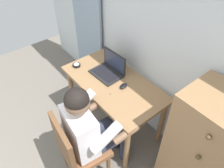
% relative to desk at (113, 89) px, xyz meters
% --- Properties ---
extents(wall_back, '(4.80, 0.05, 2.50)m').
position_rel_desk_xyz_m(wall_back, '(0.41, 0.38, 0.64)').
color(wall_back, silver).
rests_on(wall_back, ground_plane).
extents(curtain_panel, '(0.60, 0.03, 2.27)m').
position_rel_desk_xyz_m(curtain_panel, '(-0.93, 0.31, 0.52)').
color(curtain_panel, '#8EA3B7').
rests_on(curtain_panel, ground_plane).
extents(desk, '(1.16, 0.62, 0.72)m').
position_rel_desk_xyz_m(desk, '(0.00, 0.00, 0.00)').
color(desk, '#9E754C').
rests_on(desk, ground_plane).
extents(dresser, '(0.62, 0.47, 1.23)m').
position_rel_desk_xyz_m(dresser, '(1.10, 0.10, 0.00)').
color(dresser, '#9E754C').
rests_on(dresser, ground_plane).
extents(chair, '(0.46, 0.44, 0.86)m').
position_rel_desk_xyz_m(chair, '(0.29, -0.66, -0.13)').
color(chair, brown).
rests_on(chair, ground_plane).
extents(person_seated, '(0.57, 0.61, 1.18)m').
position_rel_desk_xyz_m(person_seated, '(0.31, -0.48, 0.05)').
color(person_seated, '#33384C').
rests_on(person_seated, ground_plane).
extents(laptop, '(0.35, 0.27, 0.24)m').
position_rel_desk_xyz_m(laptop, '(-0.15, 0.06, 0.16)').
color(laptop, '#232326').
rests_on(laptop, desk).
extents(computer_mouse, '(0.08, 0.11, 0.03)m').
position_rel_desk_xyz_m(computer_mouse, '(0.13, 0.03, 0.13)').
color(computer_mouse, black).
rests_on(computer_mouse, desk).
extents(desk_clock, '(0.09, 0.09, 0.03)m').
position_rel_desk_xyz_m(desk_clock, '(-0.48, -0.16, 0.12)').
color(desk_clock, black).
rests_on(desk_clock, desk).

